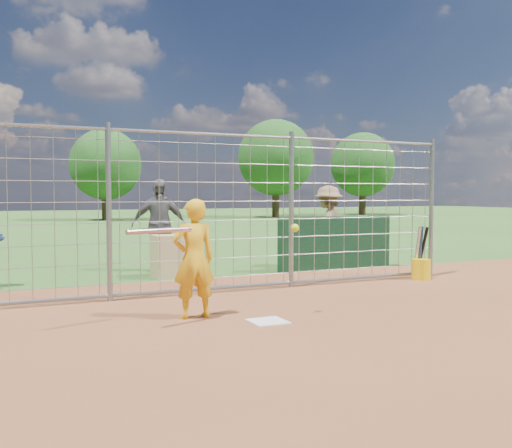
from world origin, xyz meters
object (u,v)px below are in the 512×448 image
bystander_b (159,225)px  bystander_c (328,227)px  equipment_bin (175,256)px  bucket_with_bats (421,266)px  batter (194,259)px

bystander_b → bystander_c: (3.44, -0.90, -0.07)m
bystander_c → bystander_b: bearing=-49.6°
bystander_b → equipment_bin: size_ratio=2.34×
bystander_c → bucket_with_bats: bystander_c is taller
batter → bucket_with_bats: bearing=-163.9°
equipment_bin → bucket_with_bats: size_ratio=0.82×
bystander_c → equipment_bin: size_ratio=2.18×
bystander_b → bystander_c: bearing=-2.7°
batter → bystander_b: (0.75, 4.47, 0.18)m
bystander_c → equipment_bin: (-3.40, -0.02, -0.47)m
bystander_b → bystander_c: bystander_b is taller
batter → equipment_bin: 3.65m
equipment_bin → bucket_with_bats: bucket_with_bats is taller
equipment_bin → bucket_with_bats: (4.01, -2.19, -0.15)m
bystander_b → bucket_with_bats: 5.16m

